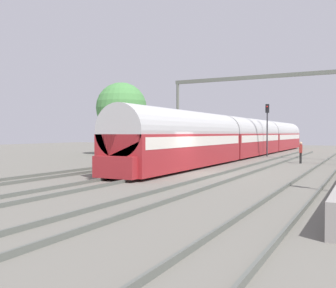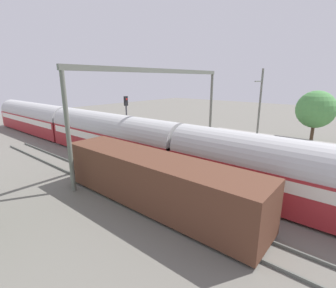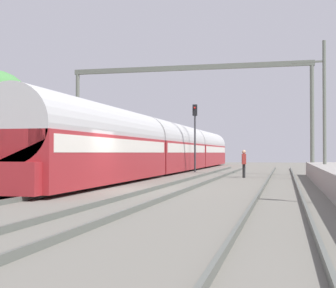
{
  "view_description": "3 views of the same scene",
  "coord_description": "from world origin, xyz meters",
  "px_view_note": "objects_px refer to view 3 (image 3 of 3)",
  "views": [
    {
      "loc": [
        8.99,
        -21.04,
        2.41
      ],
      "look_at": [
        -2.19,
        0.5,
        1.73
      ],
      "focal_mm": 41.17,
      "sensor_mm": 36.0,
      "label": 1
    },
    {
      "loc": [
        -15.95,
        0.84,
        7.02
      ],
      "look_at": [
        -0.23,
        13.95,
        1.6
      ],
      "focal_mm": 26.32,
      "sensor_mm": 36.0,
      "label": 2
    },
    {
      "loc": [
        6.74,
        -19.75,
        1.56
      ],
      "look_at": [
        -1.09,
        13.26,
        2.16
      ],
      "focal_mm": 52.66,
      "sensor_mm": 36.0,
      "label": 3
    }
  ],
  "objects_px": {
    "freight_car": "(73,154)",
    "railway_signal_far": "(195,129)",
    "person_crossing": "(244,161)",
    "catenary_gantry": "(188,92)",
    "passenger_train": "(172,148)"
  },
  "relations": [
    {
      "from": "freight_car",
      "to": "railway_signal_far",
      "type": "bearing_deg",
      "value": 56.23
    },
    {
      "from": "person_crossing",
      "to": "railway_signal_far",
      "type": "distance_m",
      "value": 9.66
    },
    {
      "from": "person_crossing",
      "to": "catenary_gantry",
      "type": "height_order",
      "value": "catenary_gantry"
    },
    {
      "from": "passenger_train",
      "to": "person_crossing",
      "type": "relative_size",
      "value": 28.44
    },
    {
      "from": "freight_car",
      "to": "catenary_gantry",
      "type": "bearing_deg",
      "value": 38.48
    },
    {
      "from": "person_crossing",
      "to": "freight_car",
      "type": "bearing_deg",
      "value": 86.64
    },
    {
      "from": "railway_signal_far",
      "to": "catenary_gantry",
      "type": "xyz_separation_m",
      "value": [
        0.27,
        -4.2,
        2.51
      ]
    },
    {
      "from": "railway_signal_far",
      "to": "passenger_train",
      "type": "bearing_deg",
      "value": 176.91
    },
    {
      "from": "person_crossing",
      "to": "catenary_gantry",
      "type": "xyz_separation_m",
      "value": [
        -4.28,
        3.97,
        4.93
      ]
    },
    {
      "from": "freight_car",
      "to": "person_crossing",
      "type": "xyz_separation_m",
      "value": [
        10.85,
        1.25,
        -0.44
      ]
    },
    {
      "from": "passenger_train",
      "to": "railway_signal_far",
      "type": "distance_m",
      "value": 2.43
    },
    {
      "from": "freight_car",
      "to": "person_crossing",
      "type": "relative_size",
      "value": 7.51
    },
    {
      "from": "railway_signal_far",
      "to": "freight_car",
      "type": "bearing_deg",
      "value": -123.77
    },
    {
      "from": "passenger_train",
      "to": "railway_signal_far",
      "type": "bearing_deg",
      "value": -3.09
    },
    {
      "from": "railway_signal_far",
      "to": "catenary_gantry",
      "type": "height_order",
      "value": "catenary_gantry"
    }
  ]
}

